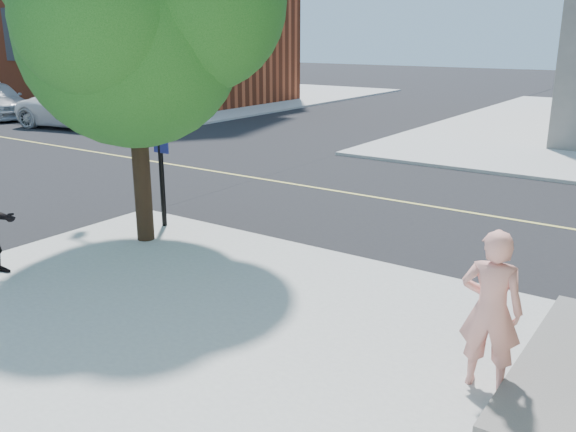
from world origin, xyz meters
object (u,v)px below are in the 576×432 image
Objects in this scene: man_on_phone at (491,310)px; street_tree at (135,7)px; car_a at (84,109)px; signal_pole at (99,81)px.

man_on_phone is 0.28× the size of street_tree.
street_tree is at bearing -134.64° from car_a.
man_on_phone is 8.27m from street_tree.
street_tree is 18.12m from car_a.
street_tree is at bearing -19.24° from man_on_phone.
car_a is at bearing 140.86° from signal_pole.
street_tree is 2.86m from signal_pole.
signal_pole is at bearing 159.26° from street_tree.
street_tree is (-7.32, 1.52, 3.54)m from man_on_phone.
signal_pole is (-2.29, 0.87, -1.47)m from street_tree.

